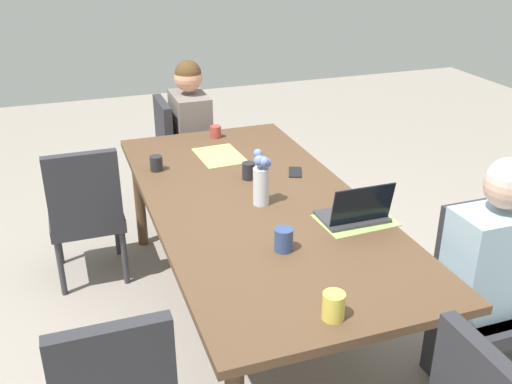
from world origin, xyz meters
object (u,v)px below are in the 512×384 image
(chair_near_right_near, at_px, (85,209))
(coffee_mug_near_left, at_px, (284,240))
(chair_far_left_near, at_px, (485,287))
(chair_head_left_left_mid, at_px, (180,151))
(coffee_mug_near_right, at_px, (216,132))
(person_far_left_near, at_px, (486,293))
(laptop_far_left_near, at_px, (355,213))
(person_head_left_left_mid, at_px, (192,149))
(coffee_mug_centre_left, at_px, (156,163))
(coffee_mug_far_left, at_px, (333,306))
(flower_vase, at_px, (261,178))
(coffee_mug_centre_right, at_px, (248,171))
(phone_black, at_px, (295,172))
(dining_table, at_px, (256,212))

(chair_near_right_near, height_order, coffee_mug_near_left, chair_near_right_near)
(chair_near_right_near, relative_size, coffee_mug_near_left, 8.49)
(chair_far_left_near, xyz_separation_m, chair_head_left_left_mid, (-2.27, -0.97, 0.00))
(chair_head_left_left_mid, distance_m, coffee_mug_near_right, 0.60)
(person_far_left_near, distance_m, laptop_far_left_near, 0.70)
(person_head_left_left_mid, xyz_separation_m, coffee_mug_centre_left, (0.87, -0.41, 0.27))
(coffee_mug_far_left, bearing_deg, flower_vase, 175.51)
(person_far_left_near, bearing_deg, chair_far_left_near, 141.24)
(coffee_mug_near_right, bearing_deg, chair_far_left_near, 24.96)
(flower_vase, distance_m, coffee_mug_far_left, 1.00)
(coffee_mug_centre_right, bearing_deg, coffee_mug_near_left, -7.71)
(person_head_left_left_mid, height_order, flower_vase, person_head_left_left_mid)
(person_far_left_near, relative_size, phone_black, 7.97)
(coffee_mug_centre_left, bearing_deg, dining_table, 35.39)
(laptop_far_left_near, xyz_separation_m, coffee_mug_far_left, (0.66, -0.44, 0.01))
(dining_table, relative_size, person_far_left_near, 1.96)
(coffee_mug_near_right, relative_size, coffee_mug_centre_right, 0.84)
(person_head_left_left_mid, height_order, phone_black, person_head_left_left_mid)
(dining_table, xyz_separation_m, chair_near_right_near, (-0.74, -0.84, -0.19))
(person_head_left_left_mid, bearing_deg, chair_near_right_near, -49.64)
(coffee_mug_centre_left, bearing_deg, laptop_far_left_near, 39.49)
(chair_head_left_left_mid, xyz_separation_m, chair_near_right_near, (0.77, -0.76, 0.00))
(dining_table, distance_m, flower_vase, 0.22)
(coffee_mug_near_left, bearing_deg, coffee_mug_far_left, -1.25)
(person_far_left_near, distance_m, person_head_left_left_mid, 2.43)
(coffee_mug_near_right, bearing_deg, dining_table, -4.00)
(chair_head_left_left_mid, bearing_deg, phone_black, 18.51)
(person_far_left_near, height_order, chair_head_left_left_mid, person_far_left_near)
(chair_far_left_near, distance_m, laptop_far_left_near, 0.71)
(chair_head_left_left_mid, xyz_separation_m, coffee_mug_centre_left, (0.93, -0.34, 0.30))
(dining_table, relative_size, chair_far_left_near, 2.60)
(coffee_mug_near_right, height_order, phone_black, coffee_mug_near_right)
(person_head_left_left_mid, height_order, laptop_far_left_near, person_head_left_left_mid)
(dining_table, distance_m, person_far_left_near, 1.19)
(coffee_mug_far_left, bearing_deg, chair_head_left_left_mid, -179.76)
(coffee_mug_centre_right, bearing_deg, laptop_far_left_near, 25.86)
(chair_head_left_left_mid, relative_size, person_head_left_left_mid, 0.75)
(chair_near_right_near, xyz_separation_m, phone_black, (0.46, 1.18, 0.26))
(dining_table, xyz_separation_m, phone_black, (-0.28, 0.34, 0.07))
(laptop_far_left_near, relative_size, phone_black, 2.13)
(flower_vase, relative_size, coffee_mug_far_left, 2.80)
(person_far_left_near, xyz_separation_m, flower_vase, (-0.79, -0.82, 0.38))
(chair_head_left_left_mid, bearing_deg, person_head_left_left_mid, 51.24)
(laptop_far_left_near, bearing_deg, phone_black, -176.68)
(coffee_mug_near_left, bearing_deg, chair_near_right_near, -148.08)
(chair_far_left_near, height_order, coffee_mug_centre_left, chair_far_left_near)
(person_head_left_left_mid, distance_m, coffee_mug_near_right, 0.52)
(coffee_mug_near_right, xyz_separation_m, coffee_mug_far_left, (2.05, -0.14, 0.01))
(phone_black, bearing_deg, coffee_mug_far_left, -174.79)
(coffee_mug_near_left, bearing_deg, phone_black, 153.73)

